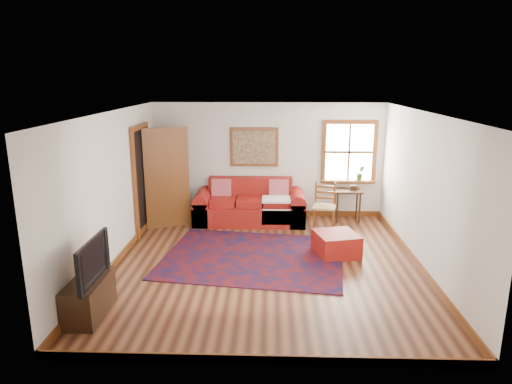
{
  "coord_description": "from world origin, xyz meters",
  "views": [
    {
      "loc": [
        0.07,
        -7.06,
        3.04
      ],
      "look_at": [
        -0.19,
        0.6,
        1.09
      ],
      "focal_mm": 32.0,
      "sensor_mm": 36.0,
      "label": 1
    }
  ],
  "objects_px": {
    "ladder_back_chair": "(324,204)",
    "media_cabinet": "(89,297)",
    "red_leather_sofa": "(250,208)",
    "red_ottoman": "(336,244)",
    "side_table": "(348,195)"
  },
  "relations": [
    {
      "from": "red_leather_sofa",
      "to": "ladder_back_chair",
      "type": "relative_size",
      "value": 2.46
    },
    {
      "from": "red_leather_sofa",
      "to": "red_ottoman",
      "type": "bearing_deg",
      "value": -49.04
    },
    {
      "from": "red_ottoman",
      "to": "side_table",
      "type": "relative_size",
      "value": 1.0
    },
    {
      "from": "red_ottoman",
      "to": "side_table",
      "type": "bearing_deg",
      "value": 60.81
    },
    {
      "from": "red_ottoman",
      "to": "side_table",
      "type": "height_order",
      "value": "side_table"
    },
    {
      "from": "ladder_back_chair",
      "to": "media_cabinet",
      "type": "xyz_separation_m",
      "value": [
        -3.45,
        -3.63,
        -0.26
      ]
    },
    {
      "from": "media_cabinet",
      "to": "red_ottoman",
      "type": "bearing_deg",
      "value": 32.19
    },
    {
      "from": "ladder_back_chair",
      "to": "media_cabinet",
      "type": "relative_size",
      "value": 1.04
    },
    {
      "from": "red_leather_sofa",
      "to": "red_ottoman",
      "type": "relative_size",
      "value": 3.4
    },
    {
      "from": "side_table",
      "to": "media_cabinet",
      "type": "relative_size",
      "value": 0.76
    },
    {
      "from": "red_leather_sofa",
      "to": "ladder_back_chair",
      "type": "distance_m",
      "value": 1.6
    },
    {
      "from": "red_ottoman",
      "to": "media_cabinet",
      "type": "distance_m",
      "value": 4.14
    },
    {
      "from": "red_ottoman",
      "to": "side_table",
      "type": "xyz_separation_m",
      "value": [
        0.49,
        1.94,
        0.37
      ]
    },
    {
      "from": "red_leather_sofa",
      "to": "media_cabinet",
      "type": "height_order",
      "value": "red_leather_sofa"
    },
    {
      "from": "side_table",
      "to": "ladder_back_chair",
      "type": "relative_size",
      "value": 0.73
    }
  ]
}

